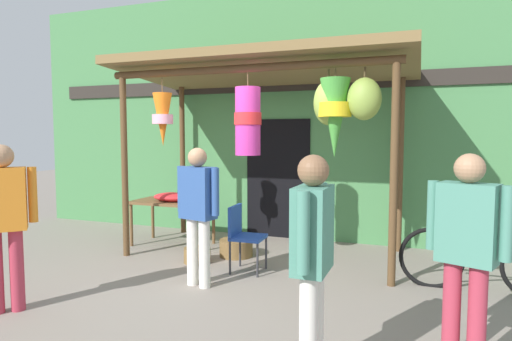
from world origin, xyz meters
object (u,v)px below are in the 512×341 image
at_px(display_table, 173,206).
at_px(folding_chair, 243,232).
at_px(vendor_in_orange, 312,250).
at_px(parked_bicycle, 482,261).
at_px(passerby_at_right, 198,206).
at_px(wicker_basket_by_table, 236,248).
at_px(shopper_by_bananas, 467,243).
at_px(customer_foreground, 4,214).
at_px(flower_heap_on_table, 173,197).
at_px(wicker_basket_spare, 197,255).

bearing_deg(display_table, folding_chair, -29.23).
bearing_deg(vendor_in_orange, parked_bicycle, 60.48).
distance_m(parked_bicycle, passerby_at_right, 3.20).
distance_m(folding_chair, vendor_in_orange, 2.62).
height_order(wicker_basket_by_table, vendor_in_orange, vendor_in_orange).
height_order(wicker_basket_by_table, shopper_by_bananas, shopper_by_bananas).
bearing_deg(shopper_by_bananas, passerby_at_right, 162.00).
xyz_separation_m(vendor_in_orange, passerby_at_right, (-1.67, 1.47, -0.01)).
bearing_deg(passerby_at_right, display_table, 129.40).
bearing_deg(customer_foreground, parked_bicycle, 26.74).
bearing_deg(wicker_basket_by_table, folding_chair, -59.99).
bearing_deg(flower_heap_on_table, parked_bicycle, -8.00).
relative_size(wicker_basket_by_table, parked_bicycle, 0.27).
distance_m(customer_foreground, shopper_by_bananas, 4.12).
bearing_deg(wicker_basket_by_table, shopper_by_bananas, -38.11).
relative_size(flower_heap_on_table, parked_bicycle, 0.35).
bearing_deg(vendor_in_orange, customer_foreground, 177.21).
relative_size(parked_bicycle, vendor_in_orange, 1.10).
bearing_deg(parked_bicycle, folding_chair, -175.53).
bearing_deg(vendor_in_orange, shopper_by_bananas, 30.26).
bearing_deg(folding_chair, customer_foreground, -129.67).
height_order(flower_heap_on_table, parked_bicycle, parked_bicycle).
height_order(shopper_by_bananas, passerby_at_right, shopper_by_bananas).
height_order(customer_foreground, shopper_by_bananas, customer_foreground).
bearing_deg(passerby_at_right, vendor_in_orange, -41.31).
distance_m(wicker_basket_by_table, passerby_at_right, 1.54).
xyz_separation_m(wicker_basket_spare, vendor_in_orange, (2.13, -2.29, 0.84)).
distance_m(vendor_in_orange, customer_foreground, 3.08).
bearing_deg(folding_chair, parked_bicycle, 4.47).
bearing_deg(wicker_basket_by_table, vendor_in_orange, -57.62).
bearing_deg(parked_bicycle, flower_heap_on_table, 172.00).
bearing_deg(passerby_at_right, shopper_by_bananas, -18.00).
xyz_separation_m(display_table, flower_heap_on_table, (0.03, -0.05, 0.14)).
bearing_deg(passerby_at_right, customer_foreground, -136.85).
distance_m(flower_heap_on_table, wicker_basket_by_table, 1.34).
relative_size(wicker_basket_by_table, customer_foreground, 0.29).
xyz_separation_m(display_table, customer_foreground, (-0.12, -2.88, 0.34)).
bearing_deg(passerby_at_right, parked_bicycle, 16.79).
xyz_separation_m(wicker_basket_by_table, parked_bicycle, (3.10, -0.39, 0.23)).
distance_m(wicker_basket_spare, customer_foreground, 2.50).
xyz_separation_m(customer_foreground, passerby_at_right, (1.41, 1.32, -0.04)).
height_order(folding_chair, shopper_by_bananas, shopper_by_bananas).
xyz_separation_m(wicker_basket_spare, parked_bicycle, (3.48, 0.08, 0.25)).
height_order(flower_heap_on_table, vendor_in_orange, vendor_in_orange).
xyz_separation_m(wicker_basket_spare, passerby_at_right, (0.46, -0.83, 0.83)).
height_order(wicker_basket_by_table, customer_foreground, customer_foreground).
xyz_separation_m(vendor_in_orange, customer_foreground, (-3.07, 0.15, 0.03)).
relative_size(wicker_basket_by_table, shopper_by_bananas, 0.30).
relative_size(folding_chair, wicker_basket_spare, 2.32).
height_order(wicker_basket_by_table, passerby_at_right, passerby_at_right).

